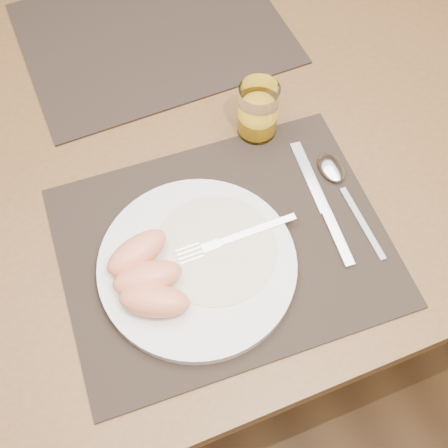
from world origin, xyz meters
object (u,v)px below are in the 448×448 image
at_px(fork, 227,241).
at_px(juice_glass, 258,113).
at_px(placemat_near, 224,246).
at_px(placemat_far, 153,33).
at_px(spoon, 336,175).
at_px(knife, 326,212).
at_px(plate, 197,265).
at_px(table, 189,158).

relative_size(fork, juice_glass, 1.89).
relative_size(placemat_near, placemat_far, 1.00).
height_order(fork, juice_glass, juice_glass).
height_order(placemat_far, spoon, spoon).
height_order(spoon, juice_glass, juice_glass).
distance_m(placemat_far, juice_glass, 0.28).
distance_m(knife, spoon, 0.06).
bearing_deg(spoon, plate, -165.60).
bearing_deg(plate, placemat_near, 21.18).
distance_m(plate, juice_glass, 0.26).
distance_m(knife, juice_glass, 0.18).
distance_m(placemat_near, plate, 0.05).
bearing_deg(spoon, placemat_near, -167.27).
height_order(fork, knife, fork).
xyz_separation_m(table, placemat_near, (-0.02, -0.22, 0.09)).
relative_size(placemat_far, knife, 2.04).
bearing_deg(table, juice_glass, -25.81).
height_order(plate, spoon, plate).
bearing_deg(table, placemat_near, -95.82).
distance_m(spoon, juice_glass, 0.15).
bearing_deg(table, placemat_far, 85.36).
distance_m(placemat_near, fork, 0.02).
height_order(placemat_near, placemat_far, same).
bearing_deg(placemat_near, knife, -1.79).
height_order(table, plate, plate).
bearing_deg(juice_glass, spoon, -59.76).
bearing_deg(juice_glass, placemat_near, -125.72).
bearing_deg(table, knife, -59.33).
distance_m(table, juice_glass, 0.17).
distance_m(table, placemat_near, 0.24).
relative_size(spoon, juice_glass, 2.07).
height_order(table, placemat_near, placemat_near).
distance_m(table, spoon, 0.26).
distance_m(fork, juice_glass, 0.21).
bearing_deg(plate, fork, 16.99).
distance_m(plate, knife, 0.20).
height_order(plate, knife, plate).
xyz_separation_m(table, placemat_far, (0.02, 0.22, 0.09)).
bearing_deg(table, plate, -106.13).
bearing_deg(plate, placemat_far, 79.28).
distance_m(plate, fork, 0.05).
distance_m(placemat_near, placemat_far, 0.44).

